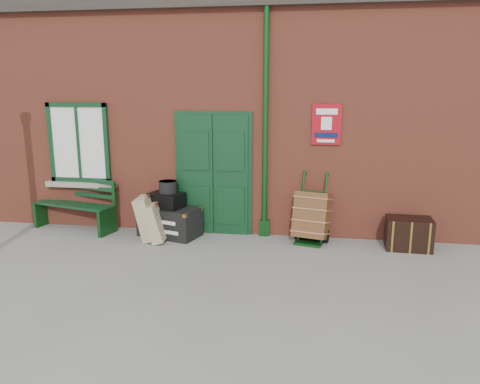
% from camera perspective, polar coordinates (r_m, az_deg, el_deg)
% --- Properties ---
extents(ground, '(80.00, 80.00, 0.00)m').
position_cam_1_polar(ground, '(7.44, -3.26, -8.46)').
color(ground, gray).
rests_on(ground, ground).
extents(station_building, '(10.30, 4.30, 4.36)m').
position_cam_1_polar(station_building, '(10.39, 0.71, 9.82)').
color(station_building, '#9A4531').
rests_on(station_building, ground).
extents(bench, '(1.70, 0.90, 1.01)m').
position_cam_1_polar(bench, '(9.51, -19.29, -1.27)').
color(bench, '#0D3219').
rests_on(bench, ground).
extents(houdini_trunk, '(1.20, 0.88, 0.54)m').
position_cam_1_polar(houdini_trunk, '(8.69, -8.57, -3.58)').
color(houdini_trunk, black).
rests_on(houdini_trunk, ground).
extents(strongbox, '(0.69, 0.58, 0.27)m').
position_cam_1_polar(strongbox, '(8.60, -8.98, -0.99)').
color(strongbox, black).
rests_on(strongbox, houdini_trunk).
extents(hatbox, '(0.40, 0.40, 0.21)m').
position_cam_1_polar(hatbox, '(8.57, -8.78, 0.62)').
color(hatbox, black).
rests_on(hatbox, strongbox).
extents(suitcase_back, '(0.42, 0.58, 0.80)m').
position_cam_1_polar(suitcase_back, '(8.52, -11.20, -3.09)').
color(suitcase_back, tan).
rests_on(suitcase_back, ground).
extents(suitcase_front, '(0.41, 0.52, 0.69)m').
position_cam_1_polar(suitcase_front, '(8.39, -10.26, -3.70)').
color(suitcase_front, tan).
rests_on(suitcase_front, ground).
extents(porter_trolley, '(0.71, 0.75, 1.20)m').
position_cam_1_polar(porter_trolley, '(8.31, 8.75, -2.94)').
color(porter_trolley, '#0D3713').
rests_on(porter_trolley, ground).
extents(dark_trunk, '(0.76, 0.51, 0.54)m').
position_cam_1_polar(dark_trunk, '(8.40, 19.87, -4.79)').
color(dark_trunk, black).
rests_on(dark_trunk, ground).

